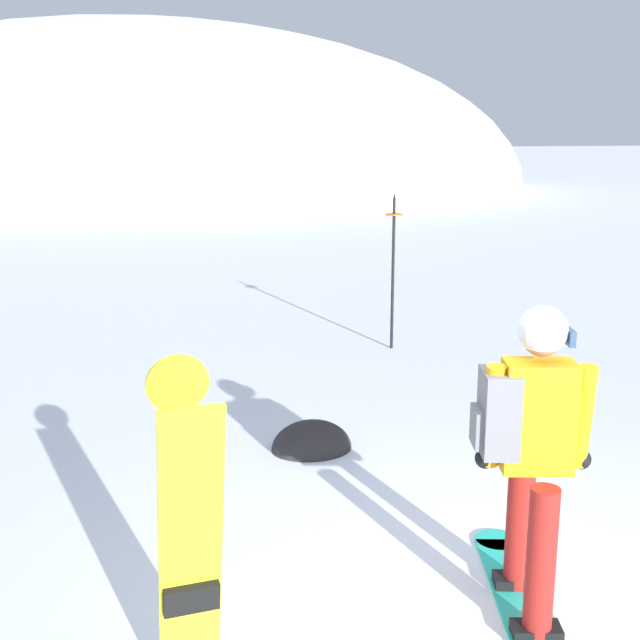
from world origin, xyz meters
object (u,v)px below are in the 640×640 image
Objects in this scene: piste_marker_near at (393,261)px; rock_dark at (312,449)px; spare_snowboard at (189,536)px; snowboarder_main at (529,455)px.

piste_marker_near reaches higher than rock_dark.
piste_marker_near reaches higher than spare_snowboard.
snowboarder_main is 5.61m from piste_marker_near.
snowboarder_main is 1.07× the size of spare_snowboard.
snowboarder_main is 0.92× the size of piste_marker_near.
snowboarder_main reaches higher than rock_dark.
spare_snowboard is at bearing -118.75° from rock_dark.
rock_dark is (1.49, 2.71, -0.82)m from spare_snowboard.
spare_snowboard is 6.46m from piste_marker_near.
snowboarder_main is 2.58× the size of rock_dark.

